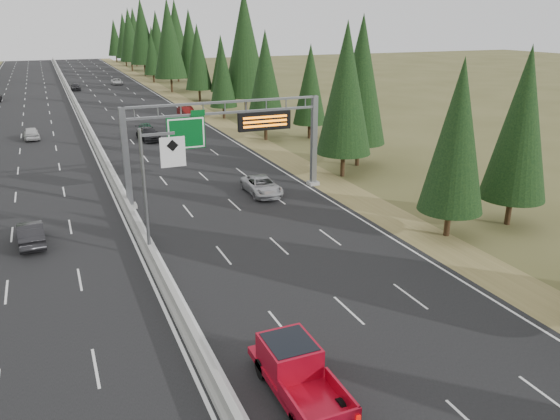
{
  "coord_description": "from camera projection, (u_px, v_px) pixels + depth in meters",
  "views": [
    {
      "loc": [
        -4.77,
        -6.48,
        14.01
      ],
      "look_at": [
        6.58,
        20.0,
        3.87
      ],
      "focal_mm": 35.0,
      "sensor_mm": 36.0,
      "label": 1
    }
  ],
  "objects": [
    {
      "name": "road",
      "position": [
        81.0,
        117.0,
        81.39
      ],
      "size": [
        32.0,
        260.0,
        0.08
      ],
      "primitive_type": "cube",
      "color": "black",
      "rests_on": "ground"
    },
    {
      "name": "shoulder_right",
      "position": [
        198.0,
        110.0,
        88.01
      ],
      "size": [
        3.6,
        260.0,
        0.06
      ],
      "primitive_type": "cube",
      "color": "olive",
      "rests_on": "ground"
    },
    {
      "name": "median_barrier",
      "position": [
        81.0,
        115.0,
        81.26
      ],
      "size": [
        0.7,
        260.0,
        0.85
      ],
      "color": "gray",
      "rests_on": "road"
    },
    {
      "name": "sign_gantry",
      "position": [
        234.0,
        133.0,
        43.85
      ],
      "size": [
        16.75,
        0.98,
        7.8
      ],
      "color": "slate",
      "rests_on": "road"
    },
    {
      "name": "hov_sign_pole",
      "position": [
        154.0,
        184.0,
        32.34
      ],
      "size": [
        2.8,
        0.5,
        8.0
      ],
      "color": "slate",
      "rests_on": "road"
    },
    {
      "name": "tree_row_right",
      "position": [
        220.0,
        51.0,
        86.88
      ],
      "size": [
        12.21,
        240.77,
        18.83
      ],
      "color": "black",
      "rests_on": "ground"
    },
    {
      "name": "silver_minivan",
      "position": [
        262.0,
        186.0,
        45.59
      ],
      "size": [
        2.54,
        5.25,
        1.44
      ],
      "primitive_type": "imported",
      "rotation": [
        0.0,
        0.0,
        -0.03
      ],
      "color": "#A7A8AC",
      "rests_on": "road"
    },
    {
      "name": "red_pickup",
      "position": [
        294.0,
        366.0,
        21.36
      ],
      "size": [
        2.09,
        5.86,
        1.91
      ],
      "color": "black",
      "rests_on": "road"
    },
    {
      "name": "car_ahead_green",
      "position": [
        146.0,
        129.0,
        69.57
      ],
      "size": [
        1.57,
        3.87,
        1.32
      ],
      "primitive_type": "imported",
      "rotation": [
        0.0,
        0.0,
        0.0
      ],
      "color": "#124F30",
      "rests_on": "road"
    },
    {
      "name": "car_ahead_dkred",
      "position": [
        187.0,
        112.0,
        80.97
      ],
      "size": [
        2.03,
        4.92,
        1.59
      ],
      "primitive_type": "imported",
      "rotation": [
        0.0,
        0.0,
        0.07
      ],
      "color": "#5B0E0D",
      "rests_on": "road"
    },
    {
      "name": "car_ahead_dkgrey",
      "position": [
        148.0,
        134.0,
        65.96
      ],
      "size": [
        2.54,
        5.3,
        1.49
      ],
      "primitive_type": "imported",
      "rotation": [
        0.0,
        0.0,
        0.09
      ],
      "color": "black",
      "rests_on": "road"
    },
    {
      "name": "car_ahead_white",
      "position": [
        117.0,
        82.0,
        121.46
      ],
      "size": [
        2.25,
        4.7,
        1.3
      ],
      "primitive_type": "imported",
      "rotation": [
        0.0,
        0.0,
        -0.02
      ],
      "color": "silver",
      "rests_on": "road"
    },
    {
      "name": "car_ahead_far",
      "position": [
        76.0,
        87.0,
        111.61
      ],
      "size": [
        1.92,
        4.3,
        1.43
      ],
      "primitive_type": "imported",
      "rotation": [
        0.0,
        0.0,
        0.05
      ],
      "color": "black",
      "rests_on": "road"
    },
    {
      "name": "car_onc_near",
      "position": [
        31.0,
        233.0,
        35.4
      ],
      "size": [
        1.81,
        4.6,
        1.49
      ],
      "primitive_type": "imported",
      "rotation": [
        0.0,
        0.0,
        3.19
      ],
      "color": "black",
      "rests_on": "road"
    },
    {
      "name": "car_onc_white",
      "position": [
        31.0,
        133.0,
        66.3
      ],
      "size": [
        2.06,
        4.54,
        1.51
      ],
      "primitive_type": "imported",
      "rotation": [
        0.0,
        0.0,
        3.21
      ],
      "color": "silver",
      "rests_on": "road"
    }
  ]
}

